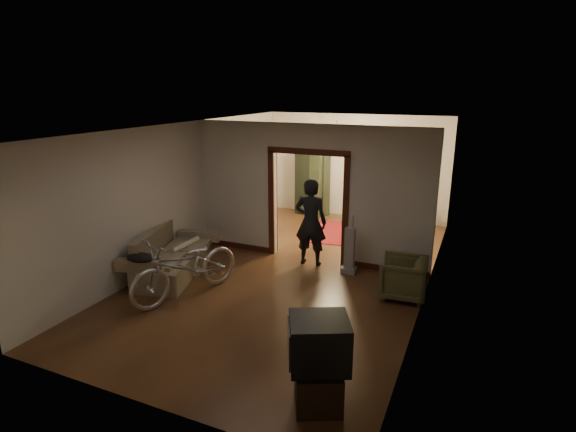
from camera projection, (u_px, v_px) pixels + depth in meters
The scene contains 24 objects.
floor at pixel (294, 270), 8.85m from camera, with size 5.00×8.50×0.01m, color #3A2112.
ceiling at pixel (295, 126), 8.08m from camera, with size 5.00×8.50×0.01m, color white.
wall_back at pixel (355, 167), 12.20m from camera, with size 5.00×0.02×2.80m, color beige.
wall_left at pixel (185, 190), 9.43m from camera, with size 0.02×8.50×2.80m, color beige.
wall_right at pixel (432, 217), 7.50m from camera, with size 0.02×8.50×2.80m, color beige.
partition_wall at pixel (309, 193), 9.12m from camera, with size 5.00×0.14×2.80m, color beige.
door_casing at pixel (309, 208), 9.21m from camera, with size 1.74×0.20×2.32m, color #3A160D.
far_window at pixel (381, 163), 11.86m from camera, with size 0.98×0.06×1.28m, color black.
chandelier at pixel (336, 138), 10.40m from camera, with size 0.24×0.24×0.24m, color #FFE0A5.
light_switch at pixel (358, 207), 8.69m from camera, with size 0.08×0.01×0.12m, color silver.
sofa at pixel (172, 253), 8.55m from camera, with size 0.87×1.94×0.89m, color #6D6248.
rolled_paper at pixel (186, 244), 8.76m from camera, with size 0.10×0.10×0.80m, color beige.
jacket at pixel (140, 258), 7.67m from camera, with size 0.50×0.37×0.14m, color black.
bicycle at pixel (186, 266), 7.62m from camera, with size 0.73×2.10×1.10m, color silver.
armchair at pixel (403, 278), 7.67m from camera, with size 0.75×0.77×0.70m, color brown.
tv_stand at pixel (318, 389), 5.03m from camera, with size 0.52×0.47×0.47m, color black.
crt_tv at pixel (319, 342), 4.86m from camera, with size 0.64×0.57×0.55m, color black.
vacuum at pixel (350, 250), 8.63m from camera, with size 0.28×0.22×0.92m, color gray.
person at pixel (311, 222), 8.96m from camera, with size 0.65×0.42×1.77m, color black.
oriental_rug at pixel (340, 233), 11.11m from camera, with size 1.41×1.85×0.01m, color maroon.
locker at pixel (312, 183), 12.58m from camera, with size 0.88×0.49×1.76m, color #252E1C.
globe at pixel (313, 145), 12.29m from camera, with size 0.27×0.27×0.27m, color #1E5972.
desk at pixel (394, 211), 11.65m from camera, with size 1.02×0.57×0.75m, color black.
desk_chair at pixel (368, 211), 11.32m from camera, with size 0.42×0.42×0.95m, color black.
Camera 1 is at (3.18, -7.56, 3.49)m, focal length 28.00 mm.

